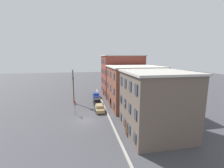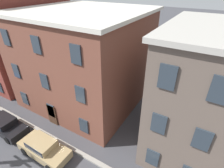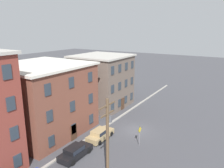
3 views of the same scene
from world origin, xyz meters
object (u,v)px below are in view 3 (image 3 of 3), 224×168
Objects in this scene: caution_sign at (140,133)px; utility_pole at (108,139)px; car_tan at (100,134)px; car_black at (75,151)px.

caution_sign is 9.08m from utility_pole.
car_tan is at bearing 39.55° from utility_pole.
caution_sign is at bearing 4.43° from utility_pole.
car_black is 8.36m from caution_sign.
caution_sign reaches higher than car_black.
utility_pole is (-8.48, -0.66, 3.18)m from caution_sign.
car_black is at bearing 70.80° from utility_pole.
utility_pole is at bearing -109.20° from car_black.
utility_pole reaches higher than car_tan.
utility_pole is at bearing -175.57° from caution_sign.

